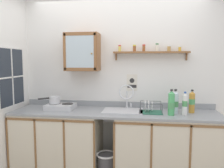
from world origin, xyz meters
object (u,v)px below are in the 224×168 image
object	(u,v)px
hot_plate_stove	(61,106)
trash_bin	(106,167)
saucepan	(54,100)
bottle_opaque_white_1	(185,104)
bottle_soda_green_0	(171,104)
wall_cabinet	(82,52)
bottle_water_clear_2	(175,102)
sink	(123,111)
dish_rack	(150,110)
bottle_juice_amber_3	(192,102)
warning_sign	(132,83)

from	to	relation	value
hot_plate_stove	trash_bin	xyz separation A→B (m)	(0.69, -0.19, -0.76)
saucepan	bottle_opaque_white_1	distance (m)	1.79
bottle_soda_green_0	wall_cabinet	size ratio (longest dim) A/B	0.62
bottle_water_clear_2	trash_bin	world-z (taller)	bottle_water_clear_2
sink	bottle_opaque_white_1	world-z (taller)	sink
bottle_opaque_white_1	dish_rack	bearing A→B (deg)	171.49
bottle_juice_amber_3	trash_bin	distance (m)	1.43
bottle_opaque_white_1	wall_cabinet	bearing A→B (deg)	169.89
saucepan	trash_bin	distance (m)	1.18
saucepan	wall_cabinet	distance (m)	0.79
bottle_juice_amber_3	dish_rack	bearing A→B (deg)	-172.11
bottle_opaque_white_1	bottle_water_clear_2	distance (m)	0.14
trash_bin	bottle_opaque_white_1	bearing A→B (deg)	4.60
bottle_water_clear_2	wall_cabinet	distance (m)	1.46
dish_rack	hot_plate_stove	bearing A→B (deg)	177.90
bottle_water_clear_2	trash_bin	size ratio (longest dim) A/B	0.82
bottle_opaque_white_1	bottle_juice_amber_3	xyz separation A→B (m)	(0.12, 0.14, 0.00)
hot_plate_stove	bottle_opaque_white_1	bearing A→B (deg)	-3.75
sink	wall_cabinet	bearing A→B (deg)	167.75
sink	wall_cabinet	world-z (taller)	wall_cabinet
bottle_soda_green_0	trash_bin	xyz separation A→B (m)	(-0.83, -0.04, -0.87)
sink	saucepan	xyz separation A→B (m)	(-1.00, 0.01, 0.13)
hot_plate_stove	saucepan	world-z (taller)	saucepan
wall_cabinet	warning_sign	world-z (taller)	wall_cabinet
hot_plate_stove	bottle_soda_green_0	world-z (taller)	bottle_soda_green_0
bottle_water_clear_2	hot_plate_stove	bearing A→B (deg)	179.48
hot_plate_stove	bottle_juice_amber_3	xyz separation A→B (m)	(1.81, 0.03, 0.11)
bottle_water_clear_2	dish_rack	size ratio (longest dim) A/B	1.05
dish_rack	trash_bin	size ratio (longest dim) A/B	0.78
dish_rack	wall_cabinet	size ratio (longest dim) A/B	0.56
hot_plate_stove	bottle_soda_green_0	distance (m)	1.53
hot_plate_stove	trash_bin	world-z (taller)	hot_plate_stove
bottle_juice_amber_3	wall_cabinet	world-z (taller)	wall_cabinet
trash_bin	bottle_juice_amber_3	bearing A→B (deg)	11.23
bottle_water_clear_2	bottle_juice_amber_3	xyz separation A→B (m)	(0.22, 0.04, 0.00)
dish_rack	trash_bin	xyz separation A→B (m)	(-0.57, -0.15, -0.76)
sink	bottle_water_clear_2	xyz separation A→B (m)	(0.69, -0.02, 0.14)
saucepan	bottle_juice_amber_3	size ratio (longest dim) A/B	0.88
hot_plate_stove	warning_sign	size ratio (longest dim) A/B	1.65
sink	hot_plate_stove	bearing A→B (deg)	-179.57
bottle_opaque_white_1	bottle_soda_green_0	bearing A→B (deg)	-168.08
sink	hot_plate_stove	size ratio (longest dim) A/B	1.36
wall_cabinet	bottle_soda_green_0	bearing A→B (deg)	-13.11
sink	saucepan	distance (m)	1.01
sink	bottle_opaque_white_1	xyz separation A→B (m)	(0.79, -0.12, 0.14)
trash_bin	dish_rack	bearing A→B (deg)	14.41
bottle_soda_green_0	trash_bin	world-z (taller)	bottle_soda_green_0
warning_sign	trash_bin	bearing A→B (deg)	-123.47
warning_sign	trash_bin	xyz separation A→B (m)	(-0.31, -0.47, -1.09)
warning_sign	wall_cabinet	bearing A→B (deg)	-168.93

